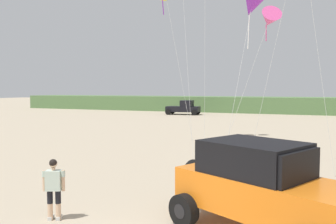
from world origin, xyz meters
TOP-DOWN VIEW (x-y plane):
  - dune_ridge at (0.07, 48.69)m, footprint 90.00×7.07m
  - jeep at (2.33, 2.47)m, footprint 5.00×4.06m
  - person_watching at (-3.02, 1.41)m, footprint 0.59×0.42m
  - distant_pickup at (-12.67, 39.87)m, footprint 4.73×2.70m
  - kite_black_sled at (0.48, 12.66)m, footprint 1.75×6.52m
  - kite_orange_streamer at (1.47, 11.73)m, footprint 2.61×3.60m

SIDE VIEW (x-z plane):
  - person_watching at x=-3.02m, z-range 0.10..1.77m
  - distant_pickup at x=-12.67m, z-range -0.05..1.93m
  - dune_ridge at x=0.07m, z-range 0.00..2.34m
  - jeep at x=2.33m, z-range 0.07..2.33m
  - kite_orange_streamer at x=1.47m, z-range 3.11..10.70m
  - kite_black_sled at x=0.48m, z-range 3.49..12.30m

